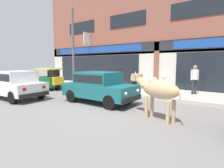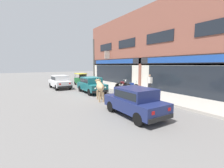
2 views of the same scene
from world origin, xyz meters
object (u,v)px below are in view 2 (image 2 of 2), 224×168
at_px(car_0, 92,84).
at_px(pedestrian, 150,81).
at_px(motorcycle_0, 121,85).
at_px(car_2, 135,100).
at_px(cow, 100,87).
at_px(motorcycle_1, 131,86).
at_px(utility_pole, 94,62).
at_px(car_1, 60,81).
at_px(auto_rickshaw, 81,80).

relative_size(car_0, pedestrian, 2.28).
bearing_deg(motorcycle_0, car_0, -93.63).
bearing_deg(car_2, pedestrian, 126.18).
relative_size(cow, motorcycle_0, 1.15).
relative_size(motorcycle_1, pedestrian, 1.12).
bearing_deg(cow, car_2, -1.43).
bearing_deg(car_2, utility_pole, 163.47).
relative_size(cow, car_2, 0.57).
height_order(motorcycle_0, motorcycle_1, same).
xyz_separation_m(car_1, car_2, (11.25, 0.92, 0.00)).
xyz_separation_m(auto_rickshaw, motorcycle_1, (7.13, 2.26, -0.12)).
xyz_separation_m(car_2, auto_rickshaw, (-12.65, 2.12, -0.15)).
bearing_deg(car_1, cow, 7.90).
xyz_separation_m(car_1, motorcycle_0, (4.37, 5.21, -0.27)).
relative_size(motorcycle_1, utility_pole, 0.32).
distance_m(car_0, motorcycle_1, 3.80).
relative_size(auto_rickshaw, utility_pole, 0.36).
relative_size(auto_rickshaw, motorcycle_0, 1.13).
height_order(pedestrian, utility_pole, utility_pole).
xyz_separation_m(cow, car_0, (-3.18, 0.83, -0.19)).
xyz_separation_m(motorcycle_0, pedestrian, (3.17, 0.78, 0.60)).
relative_size(cow, pedestrian, 1.30).
xyz_separation_m(cow, car_2, (3.91, -0.10, -0.19)).
bearing_deg(cow, car_1, -172.10).
xyz_separation_m(car_0, motorcycle_1, (1.57, 3.45, -0.27)).
distance_m(cow, motorcycle_0, 5.15).
height_order(cow, motorcycle_0, cow).
height_order(motorcycle_1, utility_pole, utility_pole).
relative_size(pedestrian, utility_pole, 0.29).
bearing_deg(car_1, car_0, 23.98).
bearing_deg(motorcycle_1, auto_rickshaw, -162.43).
height_order(car_2, motorcycle_0, car_2).
relative_size(cow, auto_rickshaw, 1.02).
relative_size(motorcycle_0, motorcycle_1, 1.01).
xyz_separation_m(car_0, pedestrian, (3.39, 4.13, 0.33)).
bearing_deg(pedestrian, motorcycle_1, -159.49).
distance_m(auto_rickshaw, utility_pole, 2.86).
xyz_separation_m(cow, motorcycle_1, (-1.61, 4.29, -0.46)).
relative_size(car_2, motorcycle_1, 2.04).
height_order(car_2, auto_rickshaw, auto_rickshaw).
relative_size(auto_rickshaw, pedestrian, 1.27).
height_order(car_0, car_1, same).
distance_m(cow, auto_rickshaw, 8.98).
distance_m(car_2, motorcycle_1, 7.05).
xyz_separation_m(motorcycle_1, pedestrian, (1.82, 0.68, 0.60)).
relative_size(cow, car_1, 0.57).
xyz_separation_m(car_0, utility_pole, (-4.48, 2.50, 2.14)).
bearing_deg(auto_rickshaw, car_0, -12.12).
bearing_deg(motorcycle_1, car_2, -38.45).
xyz_separation_m(pedestrian, utility_pole, (-7.87, -1.63, 1.82)).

